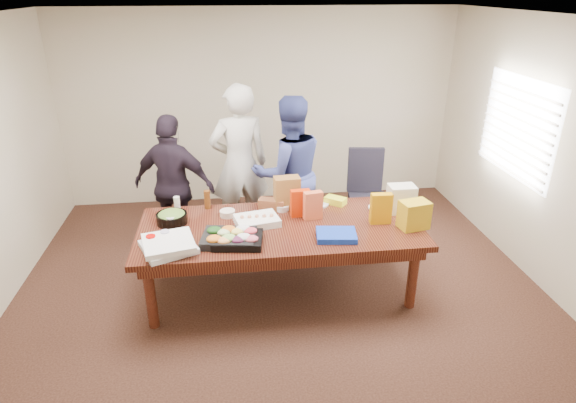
{
  "coord_description": "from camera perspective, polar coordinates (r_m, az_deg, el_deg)",
  "views": [
    {
      "loc": [
        -0.46,
        -4.28,
        2.94
      ],
      "look_at": [
        0.09,
        0.1,
        0.97
      ],
      "focal_mm": 30.22,
      "sensor_mm": 36.0,
      "label": 1
    }
  ],
  "objects": [
    {
      "name": "floor",
      "position": [
        5.22,
        -0.88,
        -10.36
      ],
      "size": [
        5.5,
        5.0,
        0.02
      ],
      "primitive_type": "cube",
      "color": "#47301E",
      "rests_on": "ground"
    },
    {
      "name": "ceiling",
      "position": [
        4.31,
        -1.12,
        21.0
      ],
      "size": [
        5.5,
        5.0,
        0.02
      ],
      "primitive_type": "cube",
      "color": "white",
      "rests_on": "wall_back"
    },
    {
      "name": "wall_back",
      "position": [
        6.98,
        -3.27,
        10.88
      ],
      "size": [
        5.5,
        0.04,
        2.7
      ],
      "primitive_type": "cube",
      "color": "beige",
      "rests_on": "floor"
    },
    {
      "name": "wall_front",
      "position": [
        2.43,
        5.78,
        -17.03
      ],
      "size": [
        5.5,
        0.04,
        2.7
      ],
      "primitive_type": "cube",
      "color": "beige",
      "rests_on": "floor"
    },
    {
      "name": "wall_right",
      "position": [
        5.58,
        28.46,
        4.56
      ],
      "size": [
        0.04,
        5.0,
        2.7
      ],
      "primitive_type": "cube",
      "color": "beige",
      "rests_on": "floor"
    },
    {
      "name": "window_panel",
      "position": [
        6.0,
        25.37,
        7.88
      ],
      "size": [
        0.03,
        1.4,
        1.1
      ],
      "primitive_type": "cube",
      "color": "white",
      "rests_on": "wall_right"
    },
    {
      "name": "window_blinds",
      "position": [
        5.98,
        25.04,
        7.88
      ],
      "size": [
        0.04,
        1.36,
        1.0
      ],
      "primitive_type": "cube",
      "color": "beige",
      "rests_on": "wall_right"
    },
    {
      "name": "conference_table",
      "position": [
        5.01,
        -0.9,
        -6.73
      ],
      "size": [
        2.8,
        1.2,
        0.75
      ],
      "primitive_type": "cube",
      "color": "#4C1C0F",
      "rests_on": "floor"
    },
    {
      "name": "office_chair",
      "position": [
        6.11,
        9.44,
        0.49
      ],
      "size": [
        0.61,
        0.61,
        1.06
      ],
      "primitive_type": "cube",
      "rotation": [
        0.0,
        0.0,
        -0.14
      ],
      "color": "black",
      "rests_on": "floor"
    },
    {
      "name": "person_center",
      "position": [
        5.86,
        -5.72,
        4.35
      ],
      "size": [
        0.78,
        0.58,
        1.95
      ],
      "primitive_type": "imported",
      "rotation": [
        0.0,
        0.0,
        3.32
      ],
      "color": "silver",
      "rests_on": "floor"
    },
    {
      "name": "person_right",
      "position": [
        5.72,
        0.12,
        3.36
      ],
      "size": [
        1.0,
        0.83,
        1.84
      ],
      "primitive_type": "imported",
      "rotation": [
        0.0,
        0.0,
        3.31
      ],
      "color": "#384284",
      "rests_on": "floor"
    },
    {
      "name": "person_left",
      "position": [
        5.72,
        -13.24,
        1.8
      ],
      "size": [
        1.06,
        0.73,
        1.66
      ],
      "primitive_type": "imported",
      "rotation": [
        0.0,
        0.0,
        2.77
      ],
      "color": "black",
      "rests_on": "floor"
    },
    {
      "name": "veggie_tray",
      "position": [
        4.56,
        -6.96,
        -4.32
      ],
      "size": [
        0.55,
        0.46,
        0.07
      ],
      "primitive_type": "cube",
      "rotation": [
        0.0,
        0.0,
        -0.17
      ],
      "color": "black",
      "rests_on": "conference_table"
    },
    {
      "name": "fruit_tray",
      "position": [
        4.52,
        -5.94,
        -4.53
      ],
      "size": [
        0.49,
        0.41,
        0.07
      ],
      "primitive_type": "cube",
      "rotation": [
        0.0,
        0.0,
        -0.14
      ],
      "color": "black",
      "rests_on": "conference_table"
    },
    {
      "name": "sheet_cake",
      "position": [
        4.86,
        -3.68,
        -2.26
      ],
      "size": [
        0.48,
        0.4,
        0.07
      ],
      "primitive_type": "cube",
      "rotation": [
        0.0,
        0.0,
        0.21
      ],
      "color": "white",
      "rests_on": "conference_table"
    },
    {
      "name": "salad_bowl",
      "position": [
        5.01,
        -13.51,
        -1.94
      ],
      "size": [
        0.38,
        0.38,
        0.1
      ],
      "primitive_type": "cylinder",
      "rotation": [
        0.0,
        0.0,
        0.27
      ],
      "color": "black",
      "rests_on": "conference_table"
    },
    {
      "name": "chip_bag_blue",
      "position": [
        4.62,
        5.71,
        -3.96
      ],
      "size": [
        0.41,
        0.33,
        0.06
      ],
      "primitive_type": "cube",
      "rotation": [
        0.0,
        0.0,
        -0.13
      ],
      "color": "#143ABF",
      "rests_on": "conference_table"
    },
    {
      "name": "chip_bag_red",
      "position": [
        4.98,
        1.45,
        -0.19
      ],
      "size": [
        0.2,
        0.09,
        0.29
      ],
      "primitive_type": "cube",
      "rotation": [
        0.0,
        0.0,
        0.07
      ],
      "color": "red",
      "rests_on": "conference_table"
    },
    {
      "name": "chip_bag_yellow",
      "position": [
        4.92,
        10.88,
        -0.81
      ],
      "size": [
        0.21,
        0.09,
        0.32
      ],
      "primitive_type": "cube",
      "rotation": [
        0.0,
        0.0,
        -0.03
      ],
      "color": "orange",
      "rests_on": "conference_table"
    },
    {
      "name": "chip_bag_orange",
      "position": [
        4.93,
        2.95,
        -0.46
      ],
      "size": [
        0.2,
        0.12,
        0.29
      ],
      "primitive_type": "cube",
      "rotation": [
        0.0,
        0.0,
        0.17
      ],
      "color": "orange",
      "rests_on": "conference_table"
    },
    {
      "name": "mayo_jar",
      "position": [
        5.1,
        1.03,
        -0.56
      ],
      "size": [
        0.1,
        0.1,
        0.13
      ],
      "primitive_type": "cylinder",
      "rotation": [
        0.0,
        0.0,
        -0.16
      ],
      "color": "white",
      "rests_on": "conference_table"
    },
    {
      "name": "mustard_bottle",
      "position": [
        5.24,
        -0.45,
        0.31
      ],
      "size": [
        0.06,
        0.06,
        0.15
      ],
      "primitive_type": "cylinder",
      "rotation": [
        0.0,
        0.0,
        0.22
      ],
      "color": "#CBD61D",
      "rests_on": "conference_table"
    },
    {
      "name": "dressing_bottle",
      "position": [
        5.24,
        -9.48,
        0.23
      ],
      "size": [
        0.08,
        0.08,
        0.2
      ],
      "primitive_type": "cylinder",
      "rotation": [
        0.0,
        0.0,
        -0.3
      ],
      "color": "#5E310F",
      "rests_on": "conference_table"
    },
    {
      "name": "ranch_bottle",
      "position": [
        5.18,
        -12.9,
        -0.44
      ],
      "size": [
        0.07,
        0.07,
        0.19
      ],
      "primitive_type": "cylinder",
      "rotation": [
        0.0,
        0.0,
        0.04
      ],
      "color": "silver",
      "rests_on": "conference_table"
    },
    {
      "name": "banana_bunch",
      "position": [
        5.32,
        5.59,
        0.11
      ],
      "size": [
        0.26,
        0.24,
        0.07
      ],
      "primitive_type": "cube",
      "rotation": [
        0.0,
        0.0,
        -0.67
      ],
      "color": "yellow",
      "rests_on": "conference_table"
    },
    {
      "name": "bread_loaf",
      "position": [
        5.17,
        -1.91,
        -0.31
      ],
      "size": [
        0.3,
        0.21,
        0.11
      ],
      "primitive_type": "cube",
      "rotation": [
        0.0,
        0.0,
        -0.34
      ],
      "color": "brown",
      "rests_on": "conference_table"
    },
    {
      "name": "kraft_bag",
      "position": [
        5.14,
        -0.12,
        1.03
      ],
      "size": [
        0.28,
        0.17,
        0.35
      ],
      "primitive_type": "cube",
      "rotation": [
        0.0,
        0.0,
        0.07
      ],
      "color": "#925E29",
      "rests_on": "conference_table"
    },
    {
      "name": "red_cup",
      "position": [
        4.61,
        -15.79,
        -4.51
      ],
      "size": [
        0.09,
        0.09,
        0.11
      ],
      "primitive_type": "cylinder",
      "rotation": [
        0.0,
        0.0,
        -0.02
      ],
      "color": "#BE0300",
      "rests_on": "conference_table"
    },
    {
      "name": "clear_cup_a",
      "position": [
        4.66,
        -14.23,
        -4.01
      ],
      "size": [
        0.09,
        0.09,
        0.11
      ],
      "primitive_type": "cylinder",
      "rotation": [
        0.0,
        0.0,
        0.12
      ],
      "color": "silver",
      "rests_on": "conference_table"
    },
    {
      "name": "clear_cup_b",
      "position": [
        4.92,
        -13.62,
        -2.38
      ],
      "size": [
        0.09,
        0.09,
        0.11
      ],
      "primitive_type": "cylinder",
      "rotation": [
        0.0,
        0.0,
        0.09
      ],
      "color": "white",
      "rests_on": "conference_table"
    },
    {
      "name": "pizza_box_lower",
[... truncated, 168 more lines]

